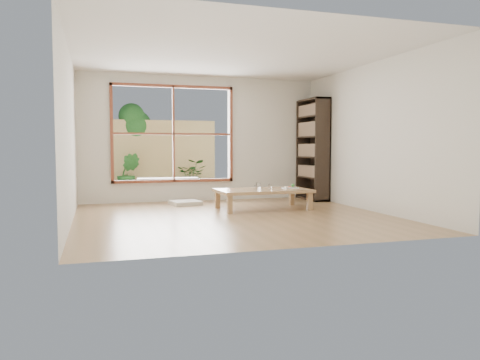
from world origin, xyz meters
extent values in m
plane|color=#9F784F|center=(0.00, 0.00, 0.00)|extent=(5.00, 5.00, 0.00)
cube|color=#987249|center=(0.75, 0.73, 0.34)|extent=(1.69, 0.97, 0.05)
cube|color=#987249|center=(0.01, 0.33, 0.16)|extent=(0.09, 0.09, 0.31)
cube|color=#987249|center=(0.00, 1.10, 0.16)|extent=(0.09, 0.09, 0.31)
cube|color=#987249|center=(1.51, 0.36, 0.16)|extent=(0.09, 0.09, 0.31)
cube|color=#987249|center=(1.50, 1.13, 0.16)|extent=(0.09, 0.09, 0.31)
cube|color=beige|center=(-0.48, 1.80, 0.04)|extent=(0.62, 0.62, 0.08)
cube|color=black|center=(2.31, 1.90, 1.08)|extent=(0.34, 0.97, 2.15)
cylinder|color=silver|center=(0.62, 0.62, 0.43)|extent=(0.07, 0.07, 0.13)
cylinder|color=silver|center=(0.89, 0.74, 0.41)|extent=(0.06, 0.06, 0.09)
cylinder|color=silver|center=(0.74, 0.93, 0.42)|extent=(0.08, 0.08, 0.10)
cylinder|color=silver|center=(0.63, 0.77, 0.40)|extent=(0.06, 0.06, 0.07)
cube|color=white|center=(1.30, 0.75, 0.37)|extent=(0.28, 0.22, 0.02)
sphere|color=#387A31|center=(1.36, 0.79, 0.42)|extent=(0.07, 0.07, 0.07)
cube|color=#D25831|center=(1.27, 0.71, 0.39)|extent=(0.05, 0.04, 0.02)
cube|color=beige|center=(1.23, 0.78, 0.39)|extent=(0.06, 0.05, 0.02)
cylinder|color=silver|center=(1.33, 0.69, 0.39)|extent=(0.15, 0.03, 0.01)
cube|color=#342E26|center=(-0.60, 3.56, 0.00)|extent=(2.80, 2.00, 0.05)
cube|color=black|center=(-0.62, 3.13, 0.42)|extent=(1.34, 0.44, 0.06)
cube|color=black|center=(-1.24, 3.00, 0.21)|extent=(0.06, 0.06, 0.37)
cube|color=black|center=(-1.23, 3.31, 0.21)|extent=(0.06, 0.06, 0.37)
cube|color=black|center=(0.00, 2.95, 0.21)|extent=(0.06, 0.06, 0.37)
cube|color=black|center=(0.01, 3.26, 0.21)|extent=(0.06, 0.06, 0.37)
cube|color=tan|center=(-0.60, 4.56, 0.90)|extent=(2.80, 0.06, 1.80)
imported|color=#235A21|center=(0.18, 4.34, 0.43)|extent=(0.89, 0.83, 0.80)
imported|color=#235A21|center=(-1.41, 4.11, 0.51)|extent=(0.60, 0.52, 0.96)
cylinder|color=#4C3D2D|center=(-1.30, 4.86, 0.80)|extent=(0.14, 0.14, 1.60)
sphere|color=#235A21|center=(-1.18, 4.86, 1.65)|extent=(0.84, 0.84, 0.84)
sphere|color=#235A21|center=(-1.45, 4.94, 1.45)|extent=(0.70, 0.70, 0.70)
sphere|color=#235A21|center=(-1.27, 4.76, 1.90)|extent=(0.64, 0.64, 0.64)
camera|label=1|loc=(-2.13, -7.23, 1.12)|focal=35.00mm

